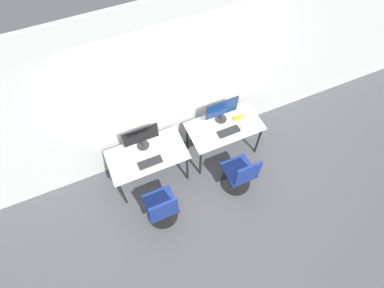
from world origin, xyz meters
TOP-DOWN VIEW (x-y plane):
  - ground_plane at (0.00, 0.00)m, footprint 20.00×20.00m
  - wall_back at (0.00, 0.76)m, footprint 12.00×0.05m
  - desk_left at (-0.65, 0.32)m, footprint 1.17×0.63m
  - monitor_left at (-0.65, 0.49)m, footprint 0.54×0.19m
  - keyboard_left at (-0.65, 0.16)m, footprint 0.36×0.13m
  - mouse_left at (-0.41, 0.14)m, footprint 0.06×0.09m
  - office_chair_left at (-0.72, -0.42)m, footprint 0.48×0.48m
  - desk_right at (0.65, 0.32)m, footprint 1.17×0.63m
  - monitor_right at (0.65, 0.46)m, footprint 0.54×0.19m
  - keyboard_right at (0.65, 0.19)m, footprint 0.36×0.13m
  - mouse_right at (0.88, 0.18)m, footprint 0.06×0.09m
  - office_chair_right at (0.58, -0.40)m, footprint 0.48×0.48m
  - placard_right at (0.90, 0.35)m, footprint 0.16×0.03m

SIDE VIEW (x-z plane):
  - ground_plane at x=0.00m, z-range 0.00..0.00m
  - office_chair_left at x=-0.72m, z-range -0.08..0.82m
  - office_chair_right at x=0.58m, z-range -0.08..0.82m
  - desk_left at x=-0.65m, z-range 0.28..1.01m
  - desk_right at x=0.65m, z-range 0.28..1.01m
  - keyboard_left at x=-0.65m, z-range 0.73..0.75m
  - keyboard_right at x=0.65m, z-range 0.73..0.75m
  - mouse_left at x=-0.41m, z-range 0.73..0.76m
  - mouse_right at x=0.88m, z-range 0.73..0.76m
  - placard_right at x=0.90m, z-range 0.73..0.81m
  - monitor_left at x=-0.65m, z-range 0.75..1.18m
  - monitor_right at x=0.65m, z-range 0.75..1.18m
  - wall_back at x=0.00m, z-range 0.00..2.80m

